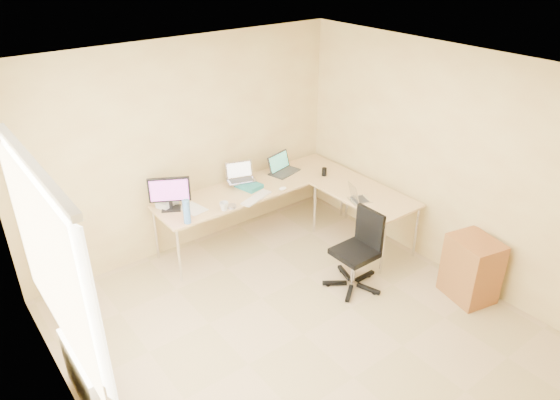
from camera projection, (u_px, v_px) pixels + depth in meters
floor at (303, 334)px, 5.20m from camera, size 4.50×4.50×0.00m
ceiling at (310, 79)px, 3.99m from camera, size 4.50×4.50×0.00m
wall_back at (185, 148)px, 6.17m from camera, size 4.50×0.00×4.50m
wall_front at (553, 377)px, 3.01m from camera, size 4.50×0.00×4.50m
wall_left at (68, 319)px, 3.46m from camera, size 0.00×4.50×4.50m
wall_right at (450, 165)px, 5.72m from camera, size 0.00×4.50×4.50m
desk_main at (256, 211)px, 6.72m from camera, size 2.65×0.70×0.73m
desk_return at (364, 219)px, 6.54m from camera, size 0.70×1.30×0.73m
monitor at (170, 194)px, 5.91m from camera, size 0.49×0.37×0.41m
book_stack at (249, 186)px, 6.50m from camera, size 0.29×0.35×0.05m
laptop_center at (241, 173)px, 6.52m from camera, size 0.41×0.36×0.23m
laptop_black at (284, 164)px, 6.85m from camera, size 0.47×0.39×0.26m
keyboard at (256, 198)px, 6.24m from camera, size 0.48×0.27×0.02m
mouse at (283, 189)px, 6.44m from camera, size 0.12×0.08×0.04m
mug at (224, 206)px, 5.97m from camera, size 0.14×0.14×0.10m
cd_stack at (232, 206)px, 6.04m from camera, size 0.13×0.13×0.03m
water_bottle at (187, 212)px, 5.67m from camera, size 0.09×0.09×0.28m
papers at (193, 209)px, 6.01m from camera, size 0.27×0.35×0.01m
white_box at (167, 203)px, 6.06m from camera, size 0.27×0.23×0.08m
desk_fan at (168, 197)px, 5.99m from camera, size 0.27×0.27×0.27m
black_cup at (324, 172)px, 6.81m from camera, size 0.08×0.08×0.11m
laptop_return at (360, 193)px, 6.16m from camera, size 0.34×0.30×0.19m
office_chair at (355, 249)px, 5.68m from camera, size 0.56×0.56×0.93m
cabinet at (471, 269)px, 5.59m from camera, size 0.52×0.60×0.72m
radiator at (83, 380)px, 4.22m from camera, size 0.09×0.80×0.55m
window at (50, 259)px, 3.65m from camera, size 0.10×1.80×1.40m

